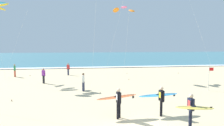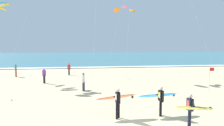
% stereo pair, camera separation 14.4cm
% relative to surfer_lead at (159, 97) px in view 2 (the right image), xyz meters
% --- Properties ---
extents(ocean_water, '(160.00, 60.00, 0.08)m').
position_rel_surfer_lead_xyz_m(ocean_water, '(-1.70, 54.01, -1.01)').
color(ocean_water, teal).
rests_on(ocean_water, ground).
extents(shoreline_foam, '(160.00, 1.74, 0.01)m').
position_rel_surfer_lead_xyz_m(shoreline_foam, '(-1.70, 24.31, -0.97)').
color(shoreline_foam, white).
rests_on(shoreline_foam, ocean_water).
extents(surfer_lead, '(2.54, 1.06, 1.71)m').
position_rel_surfer_lead_xyz_m(surfer_lead, '(0.00, 0.00, 0.00)').
color(surfer_lead, black).
rests_on(surfer_lead, ground).
extents(surfer_trailing, '(2.39, 1.02, 1.71)m').
position_rel_surfer_lead_xyz_m(surfer_trailing, '(-2.50, -0.11, -0.01)').
color(surfer_trailing, black).
rests_on(surfer_trailing, ground).
extents(surfer_third, '(2.06, 0.96, 1.71)m').
position_rel_surfer_lead_xyz_m(surfer_third, '(0.80, -2.22, -0.01)').
color(surfer_third, black).
rests_on(surfer_third, ground).
extents(kite_arc_rose_near, '(2.78, 2.83, 8.58)m').
position_rel_surfer_lead_xyz_m(kite_arc_rose_near, '(0.61, 13.75, 7.17)').
color(kite_arc_rose_near, orange).
rests_on(kite_arc_rose_near, ground).
extents(kite_arc_cobalt_low, '(3.95, 3.15, 8.94)m').
position_rel_surfer_lead_xyz_m(kite_arc_cobalt_low, '(-13.70, 14.91, 7.48)').
color(kite_arc_cobalt_low, yellow).
rests_on(kite_arc_cobalt_low, ground).
extents(bystander_red_top, '(0.42, 0.33, 1.59)m').
position_rel_surfer_lead_xyz_m(bystander_red_top, '(-6.27, 16.29, -0.24)').
color(bystander_red_top, '#2D334C').
rests_on(bystander_red_top, ground).
extents(bystander_green_top, '(0.22, 0.50, 1.59)m').
position_rel_surfer_lead_xyz_m(bystander_green_top, '(-12.75, 15.80, -0.24)').
color(bystander_green_top, '#D8593F').
rests_on(bystander_green_top, ground).
extents(bystander_purple_top, '(0.42, 0.33, 1.59)m').
position_rel_surfer_lead_xyz_m(bystander_purple_top, '(-8.44, 10.89, -0.24)').
color(bystander_purple_top, black).
rests_on(bystander_purple_top, ground).
extents(bystander_white_top, '(0.22, 0.50, 1.59)m').
position_rel_surfer_lead_xyz_m(bystander_white_top, '(-4.37, 6.72, -0.24)').
color(bystander_white_top, '#2D334C').
rests_on(bystander_white_top, ground).
extents(lifeguard_flag, '(0.45, 0.05, 2.10)m').
position_rel_surfer_lead_xyz_m(lifeguard_flag, '(6.59, 5.34, 0.21)').
color(lifeguard_flag, silver).
rests_on(lifeguard_flag, ground).
extents(beach_ball, '(0.28, 0.28, 0.28)m').
position_rel_surfer_lead_xyz_m(beach_ball, '(2.71, 1.11, -0.91)').
color(beach_ball, yellow).
rests_on(beach_ball, ground).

